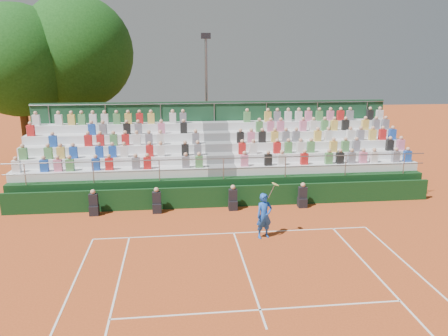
{
  "coord_description": "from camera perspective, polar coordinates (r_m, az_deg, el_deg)",
  "views": [
    {
      "loc": [
        -2.21,
        -16.09,
        6.84
      ],
      "look_at": [
        0.0,
        3.5,
        1.8
      ],
      "focal_mm": 35.0,
      "sensor_mm": 36.0,
      "label": 1
    }
  ],
  "objects": [
    {
      "name": "ground",
      "position": [
        17.62,
        1.29,
        -8.5
      ],
      "size": [
        90.0,
        90.0,
        0.0
      ],
      "primitive_type": "plane",
      "color": "#BC4D1F",
      "rests_on": "ground"
    },
    {
      "name": "courtside_wall",
      "position": [
        20.43,
        0.09,
        -3.74
      ],
      "size": [
        20.0,
        0.15,
        1.0
      ],
      "primitive_type": "cube",
      "color": "black",
      "rests_on": "ground"
    },
    {
      "name": "tree_west",
      "position": [
        30.94,
        -25.33,
        12.54
      ],
      "size": [
        6.97,
        6.97,
        10.08
      ],
      "color": "#382714",
      "rests_on": "ground"
    },
    {
      "name": "tennis_player",
      "position": [
        16.98,
        5.28,
        -6.22
      ],
      "size": [
        0.9,
        0.59,
        2.22
      ],
      "color": "blue",
      "rests_on": "ground"
    },
    {
      "name": "grandstand",
      "position": [
        23.36,
        -0.77,
        0.1
      ],
      "size": [
        20.0,
        5.2,
        4.4
      ],
      "color": "black",
      "rests_on": "ground"
    },
    {
      "name": "tree_east",
      "position": [
        31.43,
        -18.71,
        14.09
      ],
      "size": [
        7.44,
        7.44,
        10.84
      ],
      "color": "#382714",
      "rests_on": "ground"
    },
    {
      "name": "line_officials",
      "position": [
        19.91,
        -3.41,
        -4.33
      ],
      "size": [
        9.9,
        0.4,
        1.19
      ],
      "color": "black",
      "rests_on": "ground"
    },
    {
      "name": "floodlight_mast",
      "position": [
        28.31,
        -2.32,
        10.22
      ],
      "size": [
        0.6,
        0.25,
        8.27
      ],
      "color": "gray",
      "rests_on": "ground"
    }
  ]
}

